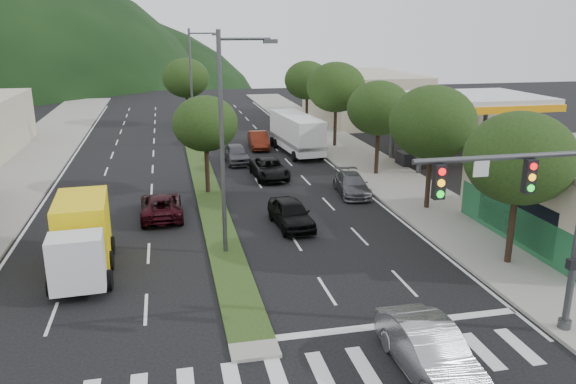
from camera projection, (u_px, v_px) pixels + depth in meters
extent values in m
plane|color=black|center=(252.00, 344.00, 18.54)|extent=(160.00, 160.00, 0.00)
cube|color=gray|center=(359.00, 158.00, 44.53)|extent=(5.00, 90.00, 0.15)
cube|color=gray|center=(13.00, 176.00, 39.26)|extent=(6.00, 90.00, 0.15)
cube|color=#223914|center=(198.00, 158.00, 44.76)|extent=(1.60, 56.00, 0.12)
cube|color=silver|center=(263.00, 380.00, 16.67)|extent=(19.00, 2.20, 0.01)
cylinder|color=#47494C|center=(505.00, 157.00, 16.93)|extent=(6.00, 0.18, 0.18)
cube|color=black|center=(529.00, 176.00, 17.12)|extent=(0.35, 0.25, 1.05)
cube|color=black|center=(439.00, 182.00, 16.50)|extent=(0.35, 0.25, 1.05)
cube|color=black|center=(572.00, 264.00, 18.41)|extent=(0.30, 0.25, 0.35)
cube|color=silver|center=(458.00, 98.00, 41.67)|extent=(12.00, 8.00, 0.50)
cube|color=#FFA20D|center=(458.00, 103.00, 41.77)|extent=(12.20, 8.20, 0.50)
cylinder|color=#47494C|center=(420.00, 143.00, 39.26)|extent=(0.36, 0.36, 4.60)
cylinder|color=#47494C|center=(522.00, 138.00, 40.91)|extent=(0.36, 0.36, 4.60)
cylinder|color=#47494C|center=(393.00, 131.00, 43.95)|extent=(0.36, 0.36, 4.60)
cylinder|color=#47494C|center=(485.00, 127.00, 45.60)|extent=(0.36, 0.36, 4.60)
cube|color=black|center=(404.00, 159.00, 42.10)|extent=(0.80, 1.60, 1.10)
cube|color=black|center=(500.00, 154.00, 43.75)|extent=(0.80, 1.60, 1.10)
cube|color=beige|center=(363.00, 97.00, 63.06)|extent=(10.00, 16.00, 5.20)
cylinder|color=black|center=(512.00, 223.00, 24.21)|extent=(0.28, 0.28, 3.64)
ellipsoid|color=black|center=(520.00, 158.00, 23.41)|extent=(4.60, 4.60, 3.91)
cylinder|color=black|center=(429.00, 175.00, 31.68)|extent=(0.28, 0.28, 3.81)
ellipsoid|color=black|center=(433.00, 122.00, 30.84)|extent=(4.80, 4.80, 4.08)
cylinder|color=black|center=(377.00, 148.00, 39.21)|extent=(0.28, 0.28, 3.58)
ellipsoid|color=black|center=(379.00, 108.00, 38.42)|extent=(4.40, 4.40, 3.74)
cylinder|color=black|center=(335.00, 123.00, 48.53)|extent=(0.28, 0.28, 3.92)
ellipsoid|color=black|center=(336.00, 87.00, 47.67)|extent=(5.00, 5.00, 4.25)
cylinder|color=black|center=(307.00, 109.00, 57.93)|extent=(0.28, 0.28, 3.70)
ellipsoid|color=black|center=(307.00, 80.00, 57.12)|extent=(4.60, 4.60, 3.91)
cylinder|color=black|center=(207.00, 166.00, 34.90)|extent=(0.28, 0.28, 3.36)
ellipsoid|color=black|center=(205.00, 124.00, 34.16)|extent=(4.00, 4.00, 3.40)
cylinder|color=black|center=(187.00, 107.00, 59.20)|extent=(0.28, 0.28, 3.81)
ellipsoid|color=black|center=(186.00, 78.00, 58.36)|extent=(4.80, 4.80, 4.08)
cylinder|color=#47494C|center=(222.00, 147.00, 24.63)|extent=(0.20, 0.20, 10.00)
cylinder|color=#47494C|center=(245.00, 39.00, 23.56)|extent=(2.20, 0.12, 0.12)
cube|color=#47494C|center=(270.00, 41.00, 23.81)|extent=(0.60, 0.25, 0.18)
cylinder|color=#47494C|center=(192.00, 89.00, 48.05)|extent=(0.20, 0.20, 10.00)
cylinder|color=#47494C|center=(202.00, 33.00, 46.98)|extent=(2.20, 0.12, 0.12)
cube|color=#47494C|center=(215.00, 34.00, 47.24)|extent=(0.60, 0.25, 0.18)
imported|color=gray|center=(430.00, 351.00, 16.75)|extent=(1.75, 4.77, 1.56)
imported|color=black|center=(161.00, 205.00, 30.83)|extent=(2.28, 4.82, 1.33)
imported|color=black|center=(291.00, 213.00, 29.31)|extent=(2.03, 4.41, 1.46)
imported|color=#4E4E53|center=(352.00, 184.00, 35.06)|extent=(2.24, 4.56, 1.28)
imported|color=#561B0E|center=(258.00, 140.00, 48.39)|extent=(1.74, 4.44, 1.44)
imported|color=black|center=(269.00, 169.00, 38.85)|extent=(2.30, 4.80, 1.32)
imported|color=#48484D|center=(236.00, 154.00, 43.17)|extent=(1.87, 4.30, 1.44)
cube|color=silver|center=(77.00, 262.00, 21.36)|extent=(2.10, 1.58, 2.13)
cube|color=yellow|center=(83.00, 230.00, 24.49)|extent=(2.33, 3.99, 2.87)
cube|color=black|center=(85.00, 261.00, 24.14)|extent=(2.13, 5.45, 0.28)
cylinder|color=black|center=(109.00, 280.00, 22.29)|extent=(0.32, 0.85, 0.83)
cylinder|color=black|center=(52.00, 286.00, 21.75)|extent=(0.32, 0.85, 0.83)
cylinder|color=black|center=(110.00, 261.00, 24.15)|extent=(0.32, 0.85, 0.83)
cylinder|color=black|center=(57.00, 266.00, 23.61)|extent=(0.32, 0.85, 0.83)
cylinder|color=black|center=(111.00, 245.00, 25.84)|extent=(0.32, 0.85, 0.83)
cylinder|color=black|center=(62.00, 250.00, 25.30)|extent=(0.32, 0.85, 0.83)
cube|color=white|center=(297.00, 132.00, 46.39)|extent=(2.97, 8.33, 2.72)
cube|color=slate|center=(296.00, 140.00, 46.58)|extent=(3.03, 8.33, 0.32)
cylinder|color=black|center=(273.00, 141.00, 49.43)|extent=(0.39, 0.84, 0.82)
cylinder|color=black|center=(297.00, 140.00, 50.09)|extent=(0.39, 0.84, 0.82)
cylinder|color=black|center=(276.00, 144.00, 48.54)|extent=(0.39, 0.84, 0.82)
cylinder|color=black|center=(301.00, 142.00, 49.19)|extent=(0.39, 0.84, 0.82)
cylinder|color=black|center=(294.00, 156.00, 43.76)|extent=(0.39, 0.84, 0.82)
cylinder|color=black|center=(322.00, 154.00, 44.41)|extent=(0.39, 0.84, 0.82)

